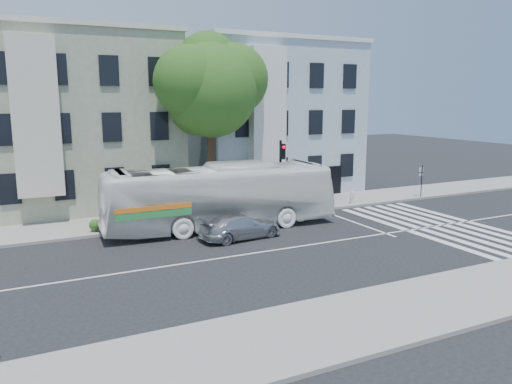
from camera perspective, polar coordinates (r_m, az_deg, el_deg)
ground at (r=23.73m, az=2.55°, el=-6.60°), size 120.00×120.00×0.00m
sidewalk_far at (r=30.72m, az=-4.64°, el=-2.49°), size 80.00×4.00×0.15m
sidewalk_near at (r=17.56m, az=15.53°, el=-13.07°), size 80.00×4.00×0.15m
building_left at (r=35.12m, az=-19.90°, el=7.50°), size 12.00×10.00×11.00m
building_right at (r=39.24m, az=1.05°, el=8.37°), size 12.00×10.00×11.00m
street_tree at (r=30.65m, az=-5.27°, el=12.08°), size 7.30×5.90×11.10m
bus at (r=27.25m, az=-4.11°, el=-0.50°), size 3.72×12.93×3.56m
sedan at (r=25.43m, az=-1.80°, el=-3.95°), size 2.21×4.49×1.25m
hedge at (r=28.44m, az=-9.44°, el=-2.79°), size 8.12×4.17×0.70m
traffic_signal at (r=30.21m, az=2.91°, el=2.85°), size 0.48×0.54×4.57m
fire_hydrant at (r=33.87m, az=10.93°, el=-0.55°), size 0.48×0.32×0.84m
far_sign_pole at (r=37.23m, az=18.38°, el=1.69°), size 0.41×0.18×2.26m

